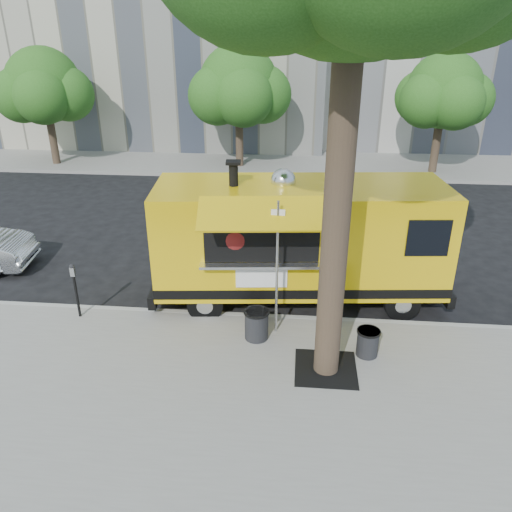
# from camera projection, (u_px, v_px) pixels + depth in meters

# --- Properties ---
(ground) EXTENTS (120.00, 120.00, 0.00)m
(ground) POSITION_uv_depth(u_px,v_px,m) (218.00, 299.00, 12.58)
(ground) COLOR black
(ground) RESTS_ON ground
(sidewalk) EXTENTS (60.00, 6.00, 0.15)m
(sidewalk) POSITION_uv_depth(u_px,v_px,m) (182.00, 405.00, 8.93)
(sidewalk) COLOR gray
(sidewalk) RESTS_ON ground
(curb) EXTENTS (60.00, 0.14, 0.16)m
(curb) POSITION_uv_depth(u_px,v_px,m) (211.00, 316.00, 11.71)
(curb) COLOR #999993
(curb) RESTS_ON ground
(far_sidewalk) EXTENTS (60.00, 5.00, 0.15)m
(far_sidewalk) POSITION_uv_depth(u_px,v_px,m) (262.00, 163.00, 24.75)
(far_sidewalk) COLOR gray
(far_sidewalk) RESTS_ON ground
(tree_well) EXTENTS (1.20, 1.20, 0.02)m
(tree_well) POSITION_uv_depth(u_px,v_px,m) (326.00, 369.00, 9.76)
(tree_well) COLOR black
(tree_well) RESTS_ON sidewalk
(far_tree_a) EXTENTS (3.42, 3.42, 5.36)m
(far_tree_a) POSITION_uv_depth(u_px,v_px,m) (44.00, 86.00, 22.96)
(far_tree_a) COLOR #33261C
(far_tree_a) RESTS_ON far_sidewalk
(far_tree_b) EXTENTS (3.60, 3.60, 5.50)m
(far_tree_b) POSITION_uv_depth(u_px,v_px,m) (239.00, 85.00, 22.54)
(far_tree_b) COLOR #33261C
(far_tree_b) RESTS_ON far_sidewalk
(far_tree_c) EXTENTS (3.24, 3.24, 5.21)m
(far_tree_c) POSITION_uv_depth(u_px,v_px,m) (444.00, 91.00, 21.56)
(far_tree_c) COLOR #33261C
(far_tree_c) RESTS_ON far_sidewalk
(sign_post) EXTENTS (0.28, 0.06, 3.00)m
(sign_post) POSITION_uv_depth(u_px,v_px,m) (277.00, 261.00, 10.27)
(sign_post) COLOR silver
(sign_post) RESTS_ON sidewalk
(parking_meter) EXTENTS (0.11, 0.11, 1.33)m
(parking_meter) POSITION_uv_depth(u_px,v_px,m) (75.00, 284.00, 11.20)
(parking_meter) COLOR black
(parking_meter) RESTS_ON sidewalk
(food_truck) EXTENTS (7.26, 3.80, 3.50)m
(food_truck) POSITION_uv_depth(u_px,v_px,m) (298.00, 239.00, 11.87)
(food_truck) COLOR yellow
(food_truck) RESTS_ON ground
(trash_bin_left) EXTENTS (0.48, 0.48, 0.57)m
(trash_bin_left) POSITION_uv_depth(u_px,v_px,m) (368.00, 342.00, 10.07)
(trash_bin_left) COLOR black
(trash_bin_left) RESTS_ON sidewalk
(trash_bin_right) EXTENTS (0.55, 0.55, 0.66)m
(trash_bin_right) POSITION_uv_depth(u_px,v_px,m) (256.00, 324.00, 10.60)
(trash_bin_right) COLOR black
(trash_bin_right) RESTS_ON sidewalk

